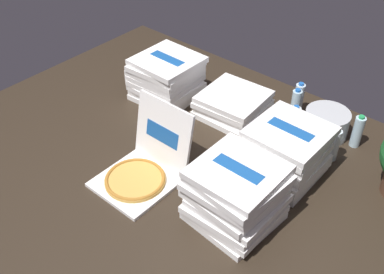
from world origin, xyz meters
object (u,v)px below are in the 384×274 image
object	(u,v)px
open_pizza_box	(143,168)
pizza_stack_center_near	(233,104)
pizza_stack_left_near	(166,78)
water_bottle_3	(334,145)
water_bottle_1	(358,132)
ice_bucket	(326,124)
water_bottle_5	(306,131)
pizza_stack_left_mid	(236,194)
water_bottle_2	(296,104)
pizza_stack_right_mid	(285,151)
water_bottle_4	(299,98)
water_bottle_0	(294,121)

from	to	relation	value
open_pizza_box	pizza_stack_center_near	size ratio (longest dim) A/B	1.08
pizza_stack_left_near	water_bottle_3	world-z (taller)	pizza_stack_left_near
water_bottle_1	water_bottle_3	size ratio (longest dim) A/B	1.00
water_bottle_3	pizza_stack_center_near	bearing A→B (deg)	-178.68
pizza_stack_left_near	water_bottle_3	distance (m)	1.25
ice_bucket	water_bottle_3	xyz separation A→B (m)	(0.15, -0.19, 0.02)
ice_bucket	water_bottle_5	distance (m)	0.19
pizza_stack_left_mid	water_bottle_2	bearing A→B (deg)	103.08
water_bottle_2	water_bottle_1	bearing A→B (deg)	-0.92
open_pizza_box	pizza_stack_right_mid	bearing A→B (deg)	44.61
pizza_stack_left_mid	open_pizza_box	bearing A→B (deg)	-170.47
water_bottle_3	water_bottle_4	distance (m)	0.52
water_bottle_2	water_bottle_0	bearing A→B (deg)	-62.16
water_bottle_3	water_bottle_4	bearing A→B (deg)	144.20
pizza_stack_left_mid	ice_bucket	xyz separation A→B (m)	(0.02, 0.97, -0.09)
open_pizza_box	pizza_stack_left_near	xyz separation A→B (m)	(-0.49, 0.72, 0.08)
water_bottle_0	pizza_stack_center_near	bearing A→B (deg)	-171.79
pizza_stack_center_near	water_bottle_4	size ratio (longest dim) A/B	2.01
pizza_stack_right_mid	pizza_stack_center_near	world-z (taller)	pizza_stack_right_mid
pizza_stack_left_mid	pizza_stack_left_near	size ratio (longest dim) A/B	1.03
water_bottle_3	water_bottle_2	bearing A→B (deg)	150.83
pizza_stack_left_mid	water_bottle_3	bearing A→B (deg)	77.97
pizza_stack_left_mid	pizza_stack_left_near	world-z (taller)	pizza_stack_left_mid
ice_bucket	water_bottle_1	world-z (taller)	water_bottle_1
ice_bucket	water_bottle_5	xyz separation A→B (m)	(-0.05, -0.18, 0.02)
pizza_stack_left_mid	water_bottle_3	world-z (taller)	pizza_stack_left_mid
water_bottle_5	pizza_stack_center_near	bearing A→B (deg)	-177.28
water_bottle_4	pizza_stack_right_mid	bearing A→B (deg)	-67.07
pizza_stack_left_near	water_bottle_1	world-z (taller)	pizza_stack_left_near
pizza_stack_right_mid	water_bottle_3	bearing A→B (deg)	60.78
open_pizza_box	water_bottle_5	bearing A→B (deg)	57.95
pizza_stack_left_mid	pizza_stack_center_near	xyz separation A→B (m)	(-0.58, 0.76, -0.10)
water_bottle_1	water_bottle_2	xyz separation A→B (m)	(-0.45, 0.01, 0.00)
pizza_stack_left_near	water_bottle_2	xyz separation A→B (m)	(0.84, 0.38, -0.05)
water_bottle_0	water_bottle_1	xyz separation A→B (m)	(0.36, 0.17, 0.00)
pizza_stack_center_near	ice_bucket	xyz separation A→B (m)	(0.60, 0.21, 0.01)
pizza_stack_left_near	water_bottle_0	distance (m)	0.96
ice_bucket	water_bottle_3	world-z (taller)	water_bottle_3
water_bottle_3	open_pizza_box	bearing A→B (deg)	-130.67
pizza_stack_left_near	water_bottle_2	bearing A→B (deg)	24.40
ice_bucket	water_bottle_2	size ratio (longest dim) A/B	1.25
pizza_stack_left_near	ice_bucket	distance (m)	1.15
open_pizza_box	ice_bucket	size ratio (longest dim) A/B	1.75
water_bottle_3	water_bottle_5	xyz separation A→B (m)	(-0.20, 0.01, 0.00)
pizza_stack_center_near	pizza_stack_left_near	distance (m)	0.52
pizza_stack_left_mid	water_bottle_1	distance (m)	1.02
pizza_stack_left_mid	water_bottle_2	world-z (taller)	pizza_stack_left_mid
water_bottle_5	water_bottle_2	bearing A→B (deg)	133.04
open_pizza_box	pizza_stack_center_near	xyz separation A→B (m)	(0.01, 0.86, 0.00)
pizza_stack_center_near	pizza_stack_left_mid	bearing A→B (deg)	-52.68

